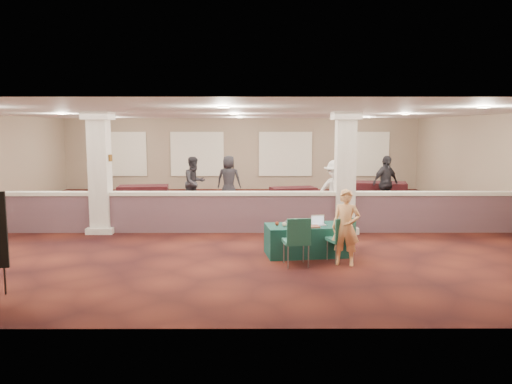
{
  "coord_description": "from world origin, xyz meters",
  "views": [
    {
      "loc": [
        0.6,
        -14.67,
        2.8
      ],
      "look_at": [
        0.64,
        -2.0,
        1.15
      ],
      "focal_mm": 35.0,
      "sensor_mm": 36.0,
      "label": 1
    }
  ],
  "objects_px": {
    "woman": "(346,227)",
    "attendee_d": "(229,180)",
    "conf_chair_main": "(342,236)",
    "far_table_front_right": "(380,205)",
    "near_table": "(306,240)",
    "attendee_c": "(385,183)",
    "far_table_front_center": "(299,205)",
    "far_table_back_center": "(293,196)",
    "conf_chair_side": "(297,238)",
    "far_table_back_left": "(143,195)",
    "attendee_b": "(335,191)",
    "far_table_back_right": "(378,193)",
    "attendee_a": "(194,182)",
    "far_table_front_left": "(131,207)"
  },
  "relations": [
    {
      "from": "woman",
      "to": "attendee_c",
      "type": "distance_m",
      "value": 7.21
    },
    {
      "from": "conf_chair_side",
      "to": "far_table_back_center",
      "type": "height_order",
      "value": "conf_chair_side"
    },
    {
      "from": "woman",
      "to": "far_table_back_left",
      "type": "relative_size",
      "value": 0.88
    },
    {
      "from": "conf_chair_main",
      "to": "conf_chair_side",
      "type": "distance_m",
      "value": 1.01
    },
    {
      "from": "conf_chair_side",
      "to": "far_table_back_left",
      "type": "distance_m",
      "value": 9.43
    },
    {
      "from": "woman",
      "to": "far_table_front_left",
      "type": "bearing_deg",
      "value": 154.6
    },
    {
      "from": "far_table_front_center",
      "to": "far_table_front_right",
      "type": "bearing_deg",
      "value": 3.3
    },
    {
      "from": "attendee_b",
      "to": "far_table_front_right",
      "type": "bearing_deg",
      "value": 42.52
    },
    {
      "from": "far_table_back_right",
      "to": "far_table_front_right",
      "type": "bearing_deg",
      "value": -102.97
    },
    {
      "from": "far_table_front_right",
      "to": "far_table_back_right",
      "type": "relative_size",
      "value": 0.85
    },
    {
      "from": "near_table",
      "to": "attendee_c",
      "type": "height_order",
      "value": "attendee_c"
    },
    {
      "from": "conf_chair_main",
      "to": "far_table_front_right",
      "type": "relative_size",
      "value": 0.56
    },
    {
      "from": "woman",
      "to": "far_table_back_center",
      "type": "bearing_deg",
      "value": 109.69
    },
    {
      "from": "attendee_b",
      "to": "far_table_front_center",
      "type": "bearing_deg",
      "value": 148.33
    },
    {
      "from": "far_table_front_left",
      "to": "far_table_back_right",
      "type": "relative_size",
      "value": 0.98
    },
    {
      "from": "woman",
      "to": "far_table_back_left",
      "type": "height_order",
      "value": "woman"
    },
    {
      "from": "woman",
      "to": "conf_chair_main",
      "type": "bearing_deg",
      "value": 119.83
    },
    {
      "from": "attendee_a",
      "to": "attendee_c",
      "type": "xyz_separation_m",
      "value": [
        6.52,
        -0.57,
        0.04
      ]
    },
    {
      "from": "attendee_a",
      "to": "attendee_b",
      "type": "xyz_separation_m",
      "value": [
        4.5,
        -2.59,
        0.02
      ]
    },
    {
      "from": "far_table_front_right",
      "to": "far_table_front_center",
      "type": "bearing_deg",
      "value": -176.7
    },
    {
      "from": "near_table",
      "to": "far_table_back_center",
      "type": "distance_m",
      "value": 7.12
    },
    {
      "from": "conf_chair_main",
      "to": "conf_chair_side",
      "type": "relative_size",
      "value": 0.94
    },
    {
      "from": "far_table_back_center",
      "to": "near_table",
      "type": "bearing_deg",
      "value": -92.17
    },
    {
      "from": "far_table_front_left",
      "to": "far_table_back_center",
      "type": "xyz_separation_m",
      "value": [
        5.17,
        2.9,
        -0.07
      ]
    },
    {
      "from": "conf_chair_side",
      "to": "attendee_c",
      "type": "height_order",
      "value": "attendee_c"
    },
    {
      "from": "woman",
      "to": "attendee_d",
      "type": "distance_m",
      "value": 8.69
    },
    {
      "from": "far_table_back_center",
      "to": "far_table_back_right",
      "type": "relative_size",
      "value": 0.81
    },
    {
      "from": "woman",
      "to": "attendee_a",
      "type": "xyz_separation_m",
      "value": [
        -3.96,
        7.32,
        0.12
      ]
    },
    {
      "from": "conf_chair_side",
      "to": "far_table_back_left",
      "type": "xyz_separation_m",
      "value": [
        -4.89,
        8.06,
        -0.24
      ]
    },
    {
      "from": "conf_chair_main",
      "to": "far_table_front_center",
      "type": "xyz_separation_m",
      "value": [
        -0.42,
        5.44,
        -0.18
      ]
    },
    {
      "from": "far_table_front_center",
      "to": "far_table_back_center",
      "type": "distance_m",
      "value": 2.32
    },
    {
      "from": "far_table_front_right",
      "to": "far_table_back_left",
      "type": "bearing_deg",
      "value": 164.86
    },
    {
      "from": "attendee_a",
      "to": "attendee_d",
      "type": "bearing_deg",
      "value": -3.23
    },
    {
      "from": "conf_chair_main",
      "to": "far_table_front_center",
      "type": "bearing_deg",
      "value": 76.62
    },
    {
      "from": "far_table_front_center",
      "to": "attendee_a",
      "type": "bearing_deg",
      "value": 153.94
    },
    {
      "from": "woman",
      "to": "attendee_b",
      "type": "bearing_deg",
      "value": 99.83
    },
    {
      "from": "far_table_front_center",
      "to": "far_table_back_center",
      "type": "relative_size",
      "value": 1.16
    },
    {
      "from": "conf_chair_side",
      "to": "woman",
      "type": "xyz_separation_m",
      "value": [
        1.0,
        0.13,
        0.18
      ]
    },
    {
      "from": "near_table",
      "to": "far_table_back_right",
      "type": "height_order",
      "value": "far_table_back_right"
    },
    {
      "from": "near_table",
      "to": "woman",
      "type": "distance_m",
      "value": 1.17
    },
    {
      "from": "woman",
      "to": "far_table_front_right",
      "type": "distance_m",
      "value": 6.15
    },
    {
      "from": "near_table",
      "to": "conf_chair_side",
      "type": "bearing_deg",
      "value": -114.09
    },
    {
      "from": "attendee_a",
      "to": "conf_chair_side",
      "type": "bearing_deg",
      "value": -109.77
    },
    {
      "from": "attendee_b",
      "to": "attendee_a",
      "type": "bearing_deg",
      "value": 159.72
    },
    {
      "from": "far_table_back_left",
      "to": "far_table_front_left",
      "type": "bearing_deg",
      "value": -84.8
    },
    {
      "from": "conf_chair_main",
      "to": "attendee_d",
      "type": "relative_size",
      "value": 0.53
    },
    {
      "from": "near_table",
      "to": "far_table_back_left",
      "type": "bearing_deg",
      "value": 118.14
    },
    {
      "from": "conf_chair_main",
      "to": "far_table_front_right",
      "type": "height_order",
      "value": "conf_chair_main"
    },
    {
      "from": "far_table_back_left",
      "to": "attendee_a",
      "type": "height_order",
      "value": "attendee_a"
    },
    {
      "from": "far_table_front_left",
      "to": "attendee_b",
      "type": "relative_size",
      "value": 1.06
    }
  ]
}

